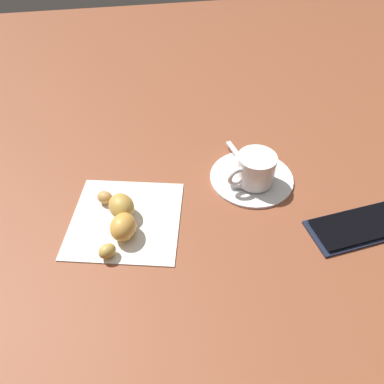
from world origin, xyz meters
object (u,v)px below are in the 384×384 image
(teaspoon, at_px, (250,170))
(napkin, at_px, (126,219))
(saucer, at_px, (252,177))
(cell_phone, at_px, (357,227))
(sugar_packet, at_px, (237,172))
(espresso_cup, at_px, (255,169))
(croissant, at_px, (120,217))

(teaspoon, xyz_separation_m, napkin, (-0.21, -0.06, -0.01))
(saucer, distance_m, teaspoon, 0.01)
(cell_phone, bearing_deg, saucer, 132.71)
(napkin, height_order, cell_phone, cell_phone)
(napkin, bearing_deg, teaspoon, 16.10)
(saucer, xyz_separation_m, sugar_packet, (-0.02, 0.01, 0.01))
(saucer, height_order, teaspoon, teaspoon)
(teaspoon, bearing_deg, cell_phone, -48.50)
(sugar_packet, xyz_separation_m, cell_phone, (0.14, -0.14, -0.01))
(teaspoon, xyz_separation_m, sugar_packet, (-0.02, 0.00, 0.00))
(saucer, relative_size, sugar_packet, 1.95)
(saucer, bearing_deg, sugar_packet, 160.55)
(espresso_cup, xyz_separation_m, teaspoon, (-0.00, 0.02, -0.02))
(cell_phone, bearing_deg, croissant, 168.93)
(espresso_cup, distance_m, croissant, 0.22)
(espresso_cup, height_order, croissant, espresso_cup)
(napkin, relative_size, croissant, 1.22)
(saucer, height_order, sugar_packet, sugar_packet)
(cell_phone, bearing_deg, sugar_packet, 136.06)
(sugar_packet, bearing_deg, napkin, -54.86)
(espresso_cup, relative_size, teaspoon, 0.65)
(espresso_cup, xyz_separation_m, croissant, (-0.22, -0.05, -0.01))
(cell_phone, bearing_deg, espresso_cup, 135.84)
(teaspoon, bearing_deg, saucer, -75.94)
(napkin, bearing_deg, cell_phone, -13.25)
(croissant, bearing_deg, saucer, 16.46)
(espresso_cup, bearing_deg, napkin, -169.12)
(saucer, relative_size, croissant, 1.05)
(teaspoon, bearing_deg, croissant, -161.48)
(sugar_packet, relative_size, croissant, 0.54)
(teaspoon, xyz_separation_m, cell_phone, (0.12, -0.14, -0.01))
(sugar_packet, height_order, croissant, croissant)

